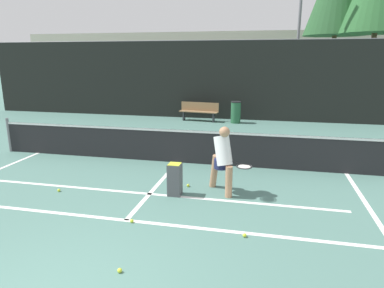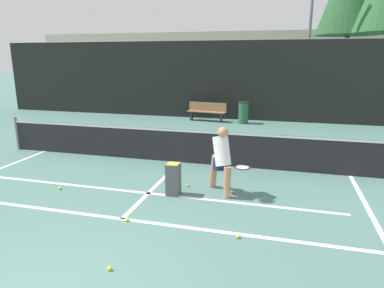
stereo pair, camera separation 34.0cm
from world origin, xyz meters
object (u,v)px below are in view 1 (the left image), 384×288
Objects in this scene: player_practicing at (223,158)px; courtside_bench at (199,111)px; ball_hopper at (175,179)px; trash_bin at (236,112)px; parked_car at (275,102)px.

courtside_bench is at bearing 155.94° from player_practicing.
ball_hopper is 0.72× the size of trash_bin.
player_practicing reaches higher than trash_bin.
parked_car reaches higher than courtside_bench.
parked_car is (1.78, 3.40, 0.07)m from trash_bin.
parked_car is (1.27, 11.78, -0.25)m from player_practicing.
ball_hopper is 8.98m from courtside_bench.
trash_bin is (0.48, 8.73, 0.12)m from ball_hopper.
trash_bin is (-0.51, 8.38, -0.32)m from player_practicing.
ball_hopper is 0.16× the size of parked_car.
parked_car reaches higher than trash_bin.
courtside_bench reaches higher than ball_hopper.
player_practicing is 1.13m from ball_hopper.
player_practicing is 1.54× the size of trash_bin.
parked_car is (3.51, 3.24, 0.09)m from courtside_bench.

